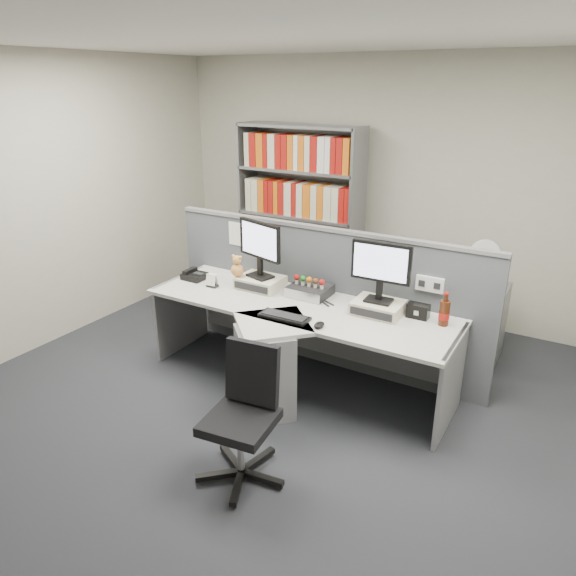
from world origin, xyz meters
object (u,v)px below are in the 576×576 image
Objects in this scene: desk_phone at (194,275)px; filing_cabinet at (475,324)px; desk at (285,344)px; monitor_left at (260,245)px; shelving_unit at (300,219)px; monitor_right at (381,267)px; mouse at (319,325)px; office_chair at (244,410)px; desktop_pc at (310,291)px; keyboard at (284,317)px; speaker at (418,311)px; desk_fan at (485,258)px; desk_calendar at (212,281)px; cola_bottle at (444,313)px.

desk_phone is 0.29× the size of filing_cabinet.
filing_cabinet is (1.20, 1.40, -0.11)m from desk.
shelving_unit reaches higher than monitor_left.
monitor_right reaches higher than mouse.
mouse is 0.16× the size of filing_cabinet.
monitor_right is 0.54× the size of office_chair.
monitor_left reaches higher than office_chair.
office_chair is (1.16, -2.79, -0.51)m from shelving_unit.
shelving_unit is at bearing 122.27° from desktop_pc.
keyboard is (0.05, -0.51, -0.03)m from desktop_pc.
speaker reaches higher than desk_phone.
monitor_right reaches higher than desk_fan.
desk is at bearing -13.24° from desk_phone.
speaker is at bearing 43.40° from mouse.
desk_calendar is at bearing -152.66° from monitor_left.
speaker is (0.93, 0.02, 0.01)m from desktop_pc.
desktop_pc is 0.51m from keyboard.
office_chair is (-0.09, -0.86, -0.27)m from mouse.
keyboard is 0.46× the size of office_chair.
monitor_left is 1.91× the size of cola_bottle.
desktop_pc is (0.46, 0.06, -0.35)m from monitor_left.
keyboard is at bearing -155.56° from cola_bottle.
mouse is at bearing -13.24° from desk_phone.
monitor_left is at bearing -148.74° from filing_cabinet.
monitor_left is 2.10m from filing_cabinet.
desk_fan is at bearing 30.55° from desk_calendar.
cola_bottle is 0.30× the size of office_chair.
office_chair reaches higher than desktop_pc.
desk is 0.93m from desk_calendar.
shelving_unit reaches higher than speaker.
desk_phone is (-1.16, 0.33, 0.02)m from keyboard.
cola_bottle is at bearing 6.89° from desk_calendar.
desk is at bearing -148.49° from monitor_right.
shelving_unit is at bearing 142.72° from speaker.
monitor_right is (1.10, -0.00, -0.01)m from monitor_left.
keyboard is 1.89m from desk_fan.
monitor_left reaches higher than desk_calendar.
speaker reaches higher than keyboard.
monitor_right reaches higher than keyboard.
desktop_pc is 0.48× the size of filing_cabinet.
desk_phone is (-1.75, -0.12, -0.35)m from monitor_right.
desktop_pc reaches higher than mouse.
office_chair is at bearing -67.39° from shelving_unit.
office_chair is at bearing -74.45° from desk.
monitor_right is 1.17m from desk_fan.
shelving_unit is (-1.82, 1.39, 0.20)m from speaker.
keyboard is 2.15m from shelving_unit.
desk_phone reaches higher than filing_cabinet.
office_chair is at bearing -75.77° from keyboard.
speaker is at bearing 8.79° from desk_calendar.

